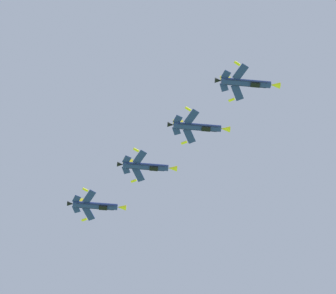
# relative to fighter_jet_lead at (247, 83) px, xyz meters

# --- Properties ---
(fighter_jet_lead) EXTENTS (15.66, 10.34, 4.37)m
(fighter_jet_lead) POSITION_rel_fighter_jet_lead_xyz_m (0.00, 0.00, 0.00)
(fighter_jet_lead) COLOR navy
(fighter_jet_left_wing) EXTENTS (15.66, 10.33, 4.37)m
(fighter_jet_left_wing) POSITION_rel_fighter_jet_lead_xyz_m (-13.60, 9.56, -0.37)
(fighter_jet_left_wing) COLOR navy
(fighter_jet_right_wing) EXTENTS (15.66, 10.33, 4.37)m
(fighter_jet_right_wing) POSITION_rel_fighter_jet_lead_xyz_m (-29.06, 19.13, 0.31)
(fighter_jet_right_wing) COLOR navy
(fighter_jet_left_outer) EXTENTS (15.66, 10.31, 4.38)m
(fighter_jet_left_outer) POSITION_rel_fighter_jet_lead_xyz_m (-44.68, 27.15, -2.43)
(fighter_jet_left_outer) COLOR navy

